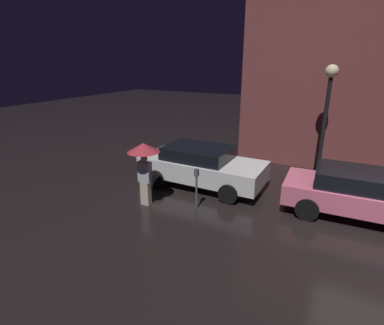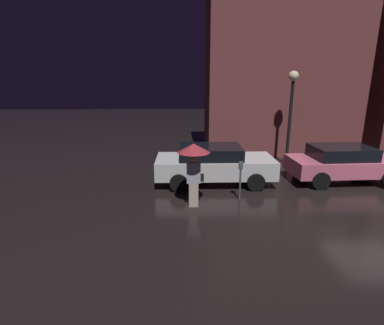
# 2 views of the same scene
# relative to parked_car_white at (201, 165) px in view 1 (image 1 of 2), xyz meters

# --- Properties ---
(ground_plane) EXTENTS (60.00, 60.00, 0.00)m
(ground_plane) POSITION_rel_parked_car_white_xyz_m (5.39, -1.45, -0.74)
(ground_plane) COLOR black
(building_facade_left) EXTENTS (7.51, 3.00, 8.32)m
(building_facade_left) POSITION_rel_parked_car_white_xyz_m (3.88, 5.05, 3.42)
(building_facade_left) COLOR brown
(building_facade_left) RESTS_ON ground
(parked_car_white) EXTENTS (4.30, 2.03, 1.38)m
(parked_car_white) POSITION_rel_parked_car_white_xyz_m (0.00, 0.00, 0.00)
(parked_car_white) COLOR silver
(parked_car_white) RESTS_ON ground
(parked_car_pink) EXTENTS (4.09, 1.93, 1.34)m
(parked_car_pink) POSITION_rel_parked_car_white_xyz_m (4.86, 0.01, -0.02)
(parked_car_pink) COLOR #DB6684
(parked_car_pink) RESTS_ON ground
(pedestrian_with_umbrella) EXTENTS (0.96, 0.96, 1.94)m
(pedestrian_with_umbrella) POSITION_rel_parked_car_white_xyz_m (-0.83, -2.15, 0.79)
(pedestrian_with_umbrella) COLOR beige
(pedestrian_with_umbrella) RESTS_ON ground
(parking_meter) EXTENTS (0.12, 0.10, 1.26)m
(parking_meter) POSITION_rel_parked_car_white_xyz_m (0.66, -1.69, 0.04)
(parking_meter) COLOR #4C5154
(parking_meter) RESTS_ON ground
(street_lamp_near) EXTENTS (0.43, 0.43, 4.07)m
(street_lamp_near) POSITION_rel_parked_car_white_xyz_m (3.58, 2.44, 2.16)
(street_lamp_near) COLOR black
(street_lamp_near) RESTS_ON ground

